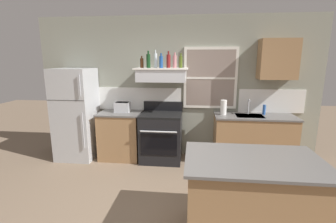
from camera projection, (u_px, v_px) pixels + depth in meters
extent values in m
cube|color=gray|center=(176.00, 88.00, 4.73)|extent=(5.40, 0.06, 2.70)
cube|color=white|center=(119.00, 98.00, 4.86)|extent=(2.50, 0.02, 0.44)
cube|color=white|center=(271.00, 101.00, 4.55)|extent=(1.20, 0.02, 0.44)
cube|color=white|center=(210.00, 78.00, 4.57)|extent=(1.00, 0.04, 1.15)
cube|color=gray|center=(210.00, 78.00, 4.55)|extent=(0.90, 0.01, 1.05)
cube|color=white|center=(210.00, 78.00, 4.55)|extent=(0.90, 0.02, 0.04)
cube|color=#B7BABC|center=(76.00, 114.00, 4.65)|extent=(0.70, 0.68, 1.73)
cube|color=#333333|center=(65.00, 100.00, 4.25)|extent=(0.69, 0.00, 0.01)
cylinder|color=#A5A8AD|center=(83.00, 131.00, 4.31)|extent=(0.02, 0.02, 0.66)
cylinder|color=#A5A8AD|center=(80.00, 85.00, 4.13)|extent=(0.02, 0.02, 0.38)
cube|color=#9E754C|center=(121.00, 136.00, 4.71)|extent=(0.76, 0.60, 0.88)
cube|color=#605E5B|center=(120.00, 113.00, 4.62)|extent=(0.79, 0.63, 0.03)
cube|color=silver|center=(122.00, 107.00, 4.61)|extent=(0.28, 0.20, 0.19)
cube|color=black|center=(122.00, 103.00, 4.59)|extent=(0.24, 0.16, 0.01)
cube|color=black|center=(115.00, 105.00, 4.62)|extent=(0.02, 0.03, 0.02)
cube|color=black|center=(161.00, 138.00, 4.59)|extent=(0.76, 0.64, 0.87)
cube|color=black|center=(161.00, 115.00, 4.49)|extent=(0.76, 0.64, 0.04)
cube|color=black|center=(163.00, 106.00, 4.75)|extent=(0.76, 0.06, 0.18)
cube|color=black|center=(159.00, 145.00, 4.28)|extent=(0.65, 0.01, 0.40)
cylinder|color=silver|center=(158.00, 132.00, 4.19)|extent=(0.65, 0.03, 0.03)
cube|color=silver|center=(162.00, 75.00, 4.44)|extent=(0.88, 0.48, 0.22)
cube|color=#262628|center=(160.00, 81.00, 4.24)|extent=(0.75, 0.02, 0.04)
cube|color=white|center=(162.00, 69.00, 4.41)|extent=(0.96, 0.52, 0.02)
cylinder|color=#381E0F|center=(142.00, 63.00, 4.40)|extent=(0.06, 0.06, 0.17)
cylinder|color=#381E0F|center=(142.00, 57.00, 4.37)|extent=(0.03, 0.03, 0.04)
cylinder|color=#143819|center=(148.00, 61.00, 4.35)|extent=(0.07, 0.07, 0.24)
cylinder|color=#143819|center=(148.00, 52.00, 4.32)|extent=(0.03, 0.03, 0.06)
cylinder|color=silver|center=(155.00, 61.00, 4.41)|extent=(0.06, 0.06, 0.26)
cylinder|color=silver|center=(155.00, 52.00, 4.38)|extent=(0.03, 0.03, 0.06)
cylinder|color=#1E478C|center=(161.00, 62.00, 4.34)|extent=(0.07, 0.07, 0.21)
cylinder|color=#1E478C|center=(161.00, 55.00, 4.31)|extent=(0.03, 0.03, 0.05)
cylinder|color=maroon|center=(168.00, 61.00, 4.40)|extent=(0.07, 0.07, 0.24)
cylinder|color=maroon|center=(168.00, 53.00, 4.37)|extent=(0.03, 0.03, 0.06)
cylinder|color=#C67F84|center=(175.00, 62.00, 4.41)|extent=(0.07, 0.07, 0.22)
cylinder|color=#C67F84|center=(175.00, 54.00, 4.38)|extent=(0.03, 0.03, 0.06)
cylinder|color=#4C601E|center=(181.00, 62.00, 4.40)|extent=(0.06, 0.06, 0.21)
cylinder|color=#4C601E|center=(181.00, 55.00, 4.37)|extent=(0.03, 0.03, 0.05)
cube|color=#9E754C|center=(253.00, 140.00, 4.45)|extent=(1.40, 0.60, 0.88)
cube|color=#605E5B|center=(255.00, 116.00, 4.35)|extent=(1.43, 0.63, 0.03)
cube|color=#B7BABC|center=(249.00, 116.00, 4.34)|extent=(0.48, 0.36, 0.01)
cylinder|color=silver|center=(248.00, 106.00, 4.45)|extent=(0.03, 0.03, 0.28)
cylinder|color=silver|center=(250.00, 101.00, 4.34)|extent=(0.02, 0.16, 0.02)
cylinder|color=white|center=(223.00, 107.00, 4.38)|extent=(0.11, 0.11, 0.27)
cylinder|color=blue|center=(264.00, 110.00, 4.41)|extent=(0.06, 0.06, 0.18)
cube|color=#9E754C|center=(251.00, 200.00, 2.56)|extent=(1.32, 0.82, 0.88)
cube|color=#605E5B|center=(254.00, 160.00, 2.47)|extent=(1.40, 0.90, 0.03)
cube|color=#9E754C|center=(278.00, 59.00, 4.24)|extent=(0.64, 0.32, 0.70)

